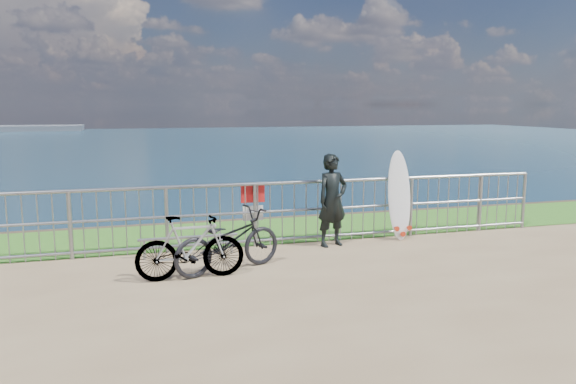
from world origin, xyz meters
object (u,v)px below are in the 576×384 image
object	(u,v)px
surfboard	(399,198)
bicycle_far	(190,247)
surfer	(332,200)
bicycle_near	(228,241)

from	to	relation	value
surfboard	bicycle_far	bearing A→B (deg)	-160.53
surfer	bicycle_near	world-z (taller)	surfer
bicycle_near	surfer	bearing A→B (deg)	-84.58
bicycle_far	surfboard	bearing A→B (deg)	-71.27
surfer	surfboard	xyz separation A→B (m)	(1.36, 0.15, -0.05)
surfer	surfboard	size ratio (longest dim) A/B	0.99
bicycle_near	bicycle_far	distance (m)	0.62
surfer	bicycle_near	distance (m)	2.28
surfboard	bicycle_near	size ratio (longest dim) A/B	0.93
bicycle_near	surfboard	bearing A→B (deg)	-92.20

